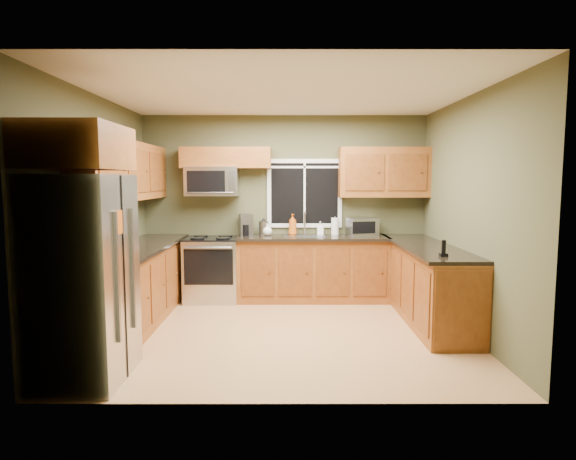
{
  "coord_description": "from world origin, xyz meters",
  "views": [
    {
      "loc": [
        0.04,
        -5.42,
        1.76
      ],
      "look_at": [
        0.05,
        0.35,
        1.15
      ],
      "focal_mm": 30.0,
      "sensor_mm": 36.0,
      "label": 1
    }
  ],
  "objects_px": {
    "soap_bottle_a": "(293,224)",
    "paper_towel_roll": "(335,226)",
    "microwave": "(212,181)",
    "soap_bottle_c": "(267,229)",
    "refrigerator": "(83,278)",
    "cordless_phone": "(444,252)",
    "soap_bottle_b": "(320,228)",
    "kettle": "(264,227)",
    "toaster_oven": "(362,227)",
    "coffee_maker": "(246,225)",
    "range": "(212,269)"
  },
  "relations": [
    {
      "from": "microwave",
      "to": "soap_bottle_a",
      "type": "relative_size",
      "value": 2.42
    },
    {
      "from": "cordless_phone",
      "to": "paper_towel_roll",
      "type": "bearing_deg",
      "value": 115.22
    },
    {
      "from": "range",
      "to": "soap_bottle_b",
      "type": "distance_m",
      "value": 1.69
    },
    {
      "from": "kettle",
      "to": "soap_bottle_a",
      "type": "distance_m",
      "value": 0.43
    },
    {
      "from": "refrigerator",
      "to": "soap_bottle_c",
      "type": "distance_m",
      "value": 3.25
    },
    {
      "from": "kettle",
      "to": "soap_bottle_c",
      "type": "height_order",
      "value": "kettle"
    },
    {
      "from": "kettle",
      "to": "cordless_phone",
      "type": "distance_m",
      "value": 2.84
    },
    {
      "from": "soap_bottle_c",
      "to": "cordless_phone",
      "type": "relative_size",
      "value": 0.99
    },
    {
      "from": "cordless_phone",
      "to": "toaster_oven",
      "type": "bearing_deg",
      "value": 105.88
    },
    {
      "from": "coffee_maker",
      "to": "cordless_phone",
      "type": "relative_size",
      "value": 1.73
    },
    {
      "from": "refrigerator",
      "to": "cordless_phone",
      "type": "relative_size",
      "value": 10.17
    },
    {
      "from": "soap_bottle_c",
      "to": "toaster_oven",
      "type": "bearing_deg",
      "value": 1.04
    },
    {
      "from": "soap_bottle_a",
      "to": "kettle",
      "type": "bearing_deg",
      "value": -179.03
    },
    {
      "from": "toaster_oven",
      "to": "paper_towel_roll",
      "type": "bearing_deg",
      "value": 170.91
    },
    {
      "from": "coffee_maker",
      "to": "soap_bottle_a",
      "type": "xyz_separation_m",
      "value": [
        0.69,
        0.01,
        0.01
      ]
    },
    {
      "from": "cordless_phone",
      "to": "kettle",
      "type": "bearing_deg",
      "value": 135.26
    },
    {
      "from": "soap_bottle_a",
      "to": "coffee_maker",
      "type": "bearing_deg",
      "value": -179.14
    },
    {
      "from": "coffee_maker",
      "to": "cordless_phone",
      "type": "bearing_deg",
      "value": -41.19
    },
    {
      "from": "microwave",
      "to": "soap_bottle_a",
      "type": "height_order",
      "value": "microwave"
    },
    {
      "from": "coffee_maker",
      "to": "soap_bottle_a",
      "type": "relative_size",
      "value": 0.97
    },
    {
      "from": "refrigerator",
      "to": "paper_towel_roll",
      "type": "relative_size",
      "value": 6.5
    },
    {
      "from": "soap_bottle_a",
      "to": "paper_towel_roll",
      "type": "bearing_deg",
      "value": 2.83
    },
    {
      "from": "paper_towel_roll",
      "to": "soap_bottle_b",
      "type": "distance_m",
      "value": 0.22
    },
    {
      "from": "range",
      "to": "microwave",
      "type": "distance_m",
      "value": 1.27
    },
    {
      "from": "coffee_maker",
      "to": "kettle",
      "type": "distance_m",
      "value": 0.26
    },
    {
      "from": "soap_bottle_b",
      "to": "paper_towel_roll",
      "type": "bearing_deg",
      "value": 0.38
    },
    {
      "from": "microwave",
      "to": "soap_bottle_b",
      "type": "distance_m",
      "value": 1.73
    },
    {
      "from": "soap_bottle_a",
      "to": "soap_bottle_c",
      "type": "bearing_deg",
      "value": -171.13
    },
    {
      "from": "kettle",
      "to": "soap_bottle_c",
      "type": "bearing_deg",
      "value": -41.23
    },
    {
      "from": "soap_bottle_a",
      "to": "soap_bottle_b",
      "type": "xyz_separation_m",
      "value": [
        0.41,
        0.03,
        -0.06
      ]
    },
    {
      "from": "coffee_maker",
      "to": "paper_towel_roll",
      "type": "height_order",
      "value": "coffee_maker"
    },
    {
      "from": "soap_bottle_a",
      "to": "range",
      "type": "bearing_deg",
      "value": -171.29
    },
    {
      "from": "kettle",
      "to": "soap_bottle_b",
      "type": "distance_m",
      "value": 0.84
    },
    {
      "from": "toaster_oven",
      "to": "cordless_phone",
      "type": "height_order",
      "value": "toaster_oven"
    },
    {
      "from": "toaster_oven",
      "to": "coffee_maker",
      "type": "height_order",
      "value": "coffee_maker"
    },
    {
      "from": "microwave",
      "to": "cordless_phone",
      "type": "relative_size",
      "value": 4.3
    },
    {
      "from": "microwave",
      "to": "soap_bottle_c",
      "type": "relative_size",
      "value": 4.35
    },
    {
      "from": "kettle",
      "to": "paper_towel_roll",
      "type": "relative_size",
      "value": 0.91
    },
    {
      "from": "refrigerator",
      "to": "kettle",
      "type": "xyz_separation_m",
      "value": [
        1.43,
        2.94,
        0.16
      ]
    },
    {
      "from": "refrigerator",
      "to": "cordless_phone",
      "type": "bearing_deg",
      "value": 15.35
    },
    {
      "from": "soap_bottle_b",
      "to": "soap_bottle_c",
      "type": "bearing_deg",
      "value": -173.62
    },
    {
      "from": "refrigerator",
      "to": "microwave",
      "type": "relative_size",
      "value": 2.37
    },
    {
      "from": "toaster_oven",
      "to": "microwave",
      "type": "bearing_deg",
      "value": -179.72
    },
    {
      "from": "cordless_phone",
      "to": "soap_bottle_a",
      "type": "bearing_deg",
      "value": 128.38
    },
    {
      "from": "microwave",
      "to": "soap_bottle_c",
      "type": "bearing_deg",
      "value": -1.04
    },
    {
      "from": "soap_bottle_a",
      "to": "cordless_phone",
      "type": "distance_m",
      "value": 2.56
    },
    {
      "from": "range",
      "to": "soap_bottle_b",
      "type": "relative_size",
      "value": 4.67
    },
    {
      "from": "toaster_oven",
      "to": "soap_bottle_b",
      "type": "xyz_separation_m",
      "value": [
        -0.61,
        0.06,
        -0.03
      ]
    },
    {
      "from": "soap_bottle_b",
      "to": "coffee_maker",
      "type": "bearing_deg",
      "value": -177.92
    },
    {
      "from": "refrigerator",
      "to": "soap_bottle_a",
      "type": "relative_size",
      "value": 5.74
    }
  ]
}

